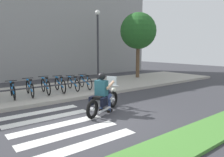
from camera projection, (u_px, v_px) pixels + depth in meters
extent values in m
plane|color=#38383D|center=(95.00, 117.00, 6.95)|extent=(48.00, 48.00, 0.00)
cube|color=#4C8C38|center=(170.00, 149.00, 4.61)|extent=(24.00, 1.10, 0.08)
cube|color=#A8A399|center=(45.00, 92.00, 10.48)|extent=(24.00, 4.40, 0.15)
cube|color=white|center=(87.00, 144.00, 4.91)|extent=(2.80, 0.40, 0.01)
cube|color=white|center=(71.00, 134.00, 5.54)|extent=(2.80, 0.40, 0.01)
cube|color=white|center=(58.00, 125.00, 6.16)|extent=(2.80, 0.40, 0.01)
cube|color=white|center=(48.00, 118.00, 6.79)|extent=(2.80, 0.40, 0.01)
cube|color=white|center=(40.00, 112.00, 7.41)|extent=(2.80, 0.40, 0.01)
torus|color=black|center=(113.00, 99.00, 8.01)|extent=(0.61, 0.37, 0.63)
cylinder|color=silver|center=(113.00, 99.00, 8.01)|extent=(0.14, 0.14, 0.11)
torus|color=black|center=(92.00, 109.00, 6.70)|extent=(0.61, 0.37, 0.63)
cylinder|color=silver|center=(92.00, 109.00, 6.70)|extent=(0.14, 0.14, 0.11)
cube|color=silver|center=(104.00, 100.00, 7.33)|extent=(0.86, 0.60, 0.28)
ellipsoid|color=black|center=(106.00, 93.00, 7.48)|extent=(0.59, 0.48, 0.22)
cube|color=black|center=(101.00, 97.00, 7.13)|extent=(0.63, 0.49, 0.10)
cube|color=black|center=(93.00, 100.00, 7.10)|extent=(0.34, 0.25, 0.28)
cube|color=black|center=(104.00, 102.00, 6.91)|extent=(0.34, 0.25, 0.28)
cylinder|color=silver|center=(111.00, 85.00, 7.80)|extent=(0.29, 0.57, 0.03)
sphere|color=white|center=(114.00, 90.00, 8.00)|extent=(0.18, 0.18, 0.18)
cube|color=silver|center=(112.00, 80.00, 7.80)|extent=(0.21, 0.38, 0.32)
cylinder|color=silver|center=(105.00, 110.00, 7.07)|extent=(0.70, 0.39, 0.08)
cube|color=#1E4C59|center=(101.00, 88.00, 7.14)|extent=(0.41, 0.47, 0.52)
sphere|color=black|center=(102.00, 76.00, 7.11)|extent=(0.26, 0.26, 0.26)
cylinder|color=tan|center=(99.00, 84.00, 7.43)|extent=(0.51, 0.30, 0.26)
cylinder|color=tan|center=(110.00, 85.00, 7.23)|extent=(0.51, 0.30, 0.26)
cylinder|color=navy|center=(100.00, 97.00, 7.39)|extent=(0.46, 0.32, 0.24)
cylinder|color=navy|center=(101.00, 105.00, 7.54)|extent=(0.11, 0.11, 0.46)
cube|color=black|center=(102.00, 110.00, 7.60)|extent=(0.26, 0.19, 0.08)
cylinder|color=navy|center=(108.00, 98.00, 7.25)|extent=(0.46, 0.32, 0.24)
cylinder|color=navy|center=(109.00, 106.00, 7.40)|extent=(0.11, 0.11, 0.46)
cube|color=black|center=(110.00, 111.00, 7.46)|extent=(0.26, 0.19, 0.08)
torus|color=black|center=(11.00, 89.00, 9.31)|extent=(0.11, 0.59, 0.59)
torus|color=black|center=(14.00, 93.00, 8.47)|extent=(0.11, 0.59, 0.59)
cylinder|color=blue|center=(13.00, 90.00, 8.88)|extent=(0.16, 0.89, 0.24)
cylinder|color=blue|center=(13.00, 87.00, 8.65)|extent=(0.04, 0.04, 0.36)
cube|color=black|center=(13.00, 83.00, 8.62)|extent=(0.12, 0.21, 0.06)
cylinder|color=black|center=(11.00, 81.00, 9.17)|extent=(0.48, 0.08, 0.03)
cube|color=blue|center=(11.00, 82.00, 9.26)|extent=(0.11, 0.29, 0.04)
torus|color=black|center=(28.00, 87.00, 9.77)|extent=(0.12, 0.63, 0.63)
torus|color=black|center=(32.00, 91.00, 8.87)|extent=(0.12, 0.63, 0.63)
cylinder|color=blue|center=(30.00, 87.00, 9.31)|extent=(0.16, 0.95, 0.26)
cylinder|color=blue|center=(31.00, 84.00, 9.06)|extent=(0.04, 0.04, 0.39)
cube|color=black|center=(31.00, 80.00, 9.03)|extent=(0.12, 0.21, 0.06)
cylinder|color=black|center=(28.00, 78.00, 9.62)|extent=(0.48, 0.08, 0.03)
cube|color=blue|center=(27.00, 80.00, 9.72)|extent=(0.11, 0.29, 0.04)
torus|color=black|center=(43.00, 85.00, 10.15)|extent=(0.13, 0.66, 0.66)
torus|color=black|center=(48.00, 88.00, 9.34)|extent=(0.13, 0.66, 0.66)
cylinder|color=blue|center=(46.00, 85.00, 9.74)|extent=(0.15, 0.86, 0.24)
cylinder|color=blue|center=(47.00, 82.00, 9.51)|extent=(0.04, 0.04, 0.40)
cube|color=black|center=(47.00, 78.00, 9.48)|extent=(0.12, 0.21, 0.06)
cylinder|color=black|center=(43.00, 76.00, 10.01)|extent=(0.48, 0.08, 0.03)
cube|color=blue|center=(43.00, 78.00, 10.10)|extent=(0.11, 0.29, 0.04)
torus|color=black|center=(57.00, 84.00, 10.61)|extent=(0.12, 0.63, 0.63)
torus|color=black|center=(63.00, 87.00, 9.75)|extent=(0.12, 0.63, 0.63)
cylinder|color=blue|center=(60.00, 84.00, 10.17)|extent=(0.16, 0.91, 0.25)
cylinder|color=blue|center=(62.00, 81.00, 9.93)|extent=(0.04, 0.04, 0.39)
cube|color=black|center=(61.00, 77.00, 9.91)|extent=(0.12, 0.21, 0.06)
cylinder|color=black|center=(57.00, 76.00, 10.46)|extent=(0.48, 0.08, 0.03)
cube|color=blue|center=(57.00, 77.00, 10.56)|extent=(0.11, 0.29, 0.04)
torus|color=black|center=(70.00, 83.00, 11.05)|extent=(0.11, 0.60, 0.60)
torus|color=black|center=(77.00, 86.00, 10.18)|extent=(0.11, 0.60, 0.60)
cylinder|color=blue|center=(73.00, 83.00, 10.61)|extent=(0.16, 0.93, 0.25)
cylinder|color=blue|center=(75.00, 81.00, 10.36)|extent=(0.04, 0.04, 0.36)
cube|color=black|center=(75.00, 77.00, 10.34)|extent=(0.12, 0.21, 0.06)
cylinder|color=black|center=(70.00, 75.00, 10.91)|extent=(0.48, 0.08, 0.03)
cube|color=blue|center=(70.00, 77.00, 11.01)|extent=(0.11, 0.29, 0.04)
torus|color=black|center=(82.00, 81.00, 11.47)|extent=(0.11, 0.60, 0.60)
torus|color=black|center=(90.00, 84.00, 10.62)|extent=(0.11, 0.60, 0.60)
cylinder|color=blue|center=(85.00, 82.00, 11.04)|extent=(0.16, 0.89, 0.25)
cylinder|color=blue|center=(87.00, 79.00, 10.80)|extent=(0.04, 0.04, 0.36)
cube|color=black|center=(87.00, 76.00, 10.78)|extent=(0.12, 0.21, 0.06)
cylinder|color=black|center=(82.00, 74.00, 11.33)|extent=(0.48, 0.08, 0.03)
cube|color=blue|center=(82.00, 76.00, 11.42)|extent=(0.11, 0.29, 0.04)
cylinder|color=#333338|center=(50.00, 86.00, 9.30)|extent=(4.87, 0.07, 0.07)
cylinder|color=#333338|center=(95.00, 85.00, 10.78)|extent=(0.06, 0.06, 0.45)
cylinder|color=#2D2D33|center=(98.00, 51.00, 12.60)|extent=(0.12, 0.12, 4.21)
sphere|color=white|center=(98.00, 12.00, 12.29)|extent=(0.28, 0.28, 0.28)
cylinder|color=brown|center=(138.00, 62.00, 15.30)|extent=(0.27, 0.27, 2.59)
sphere|color=#235B23|center=(138.00, 31.00, 15.00)|extent=(2.58, 2.58, 2.58)
cube|color=gray|center=(12.00, 16.00, 14.33)|extent=(24.00, 1.20, 8.83)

